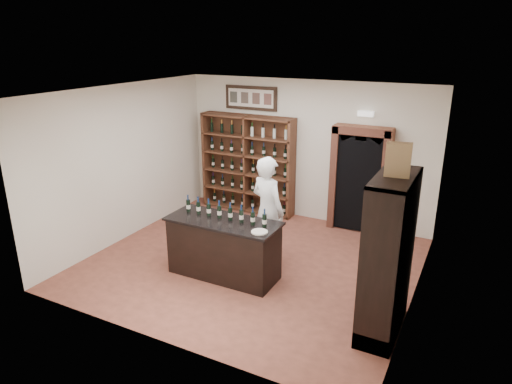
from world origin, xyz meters
The scene contains 22 objects.
floor centered at (0.00, 0.00, 0.00)m, with size 5.50×5.50×0.00m, color brown.
ceiling centered at (0.00, 0.00, 3.00)m, with size 5.50×5.50×0.00m, color white.
wall_back centered at (0.00, 2.50, 1.50)m, with size 5.50×0.04×3.00m, color beige.
wall_left centered at (-2.75, 0.00, 1.50)m, with size 0.04×5.00×3.00m, color beige.
wall_right centered at (2.75, 0.00, 1.50)m, with size 0.04×5.00×3.00m, color beige.
wine_shelf centered at (-1.30, 2.33, 1.10)m, with size 2.20×0.38×2.20m.
framed_picture centered at (-1.30, 2.47, 2.55)m, with size 1.25×0.04×0.52m, color black.
arched_doorway centered at (1.25, 2.33, 1.14)m, with size 1.17×0.35×2.17m.
emergency_light centered at (1.25, 2.42, 2.40)m, with size 0.30×0.10×0.10m, color white.
tasting_counter centered at (-0.20, -0.60, 0.49)m, with size 1.88×0.78×1.00m.
counter_bottle_0 centered at (-0.92, -0.54, 1.11)m, with size 0.07×0.07×0.30m.
counter_bottle_1 centered at (-0.71, -0.54, 1.11)m, with size 0.07×0.07×0.30m.
counter_bottle_2 centered at (-0.51, -0.54, 1.11)m, with size 0.07×0.07×0.30m.
counter_bottle_3 centered at (-0.30, -0.54, 1.11)m, with size 0.07×0.07×0.30m.
counter_bottle_4 centered at (-0.10, -0.54, 1.11)m, with size 0.07×0.07×0.30m.
counter_bottle_5 centered at (0.11, -0.54, 1.11)m, with size 0.07×0.07×0.30m.
counter_bottle_6 centered at (0.31, -0.54, 1.11)m, with size 0.07×0.07×0.30m.
counter_bottle_7 centered at (0.52, -0.54, 1.11)m, with size 0.07×0.07×0.30m.
side_cabinet centered at (2.52, -0.90, 0.75)m, with size 0.48×1.20×2.20m.
shopkeeper centered at (0.22, 0.19, 0.97)m, with size 0.70×0.46×1.93m, color white.
plate centered at (0.55, -0.77, 1.01)m, with size 0.25×0.25×0.02m, color beige.
wine_crate centered at (2.50, -0.92, 2.41)m, with size 0.30×0.12×0.42m, color tan.
Camera 1 is at (3.41, -6.44, 3.82)m, focal length 32.00 mm.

